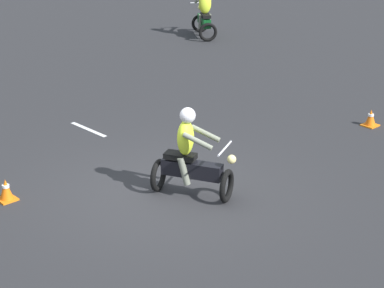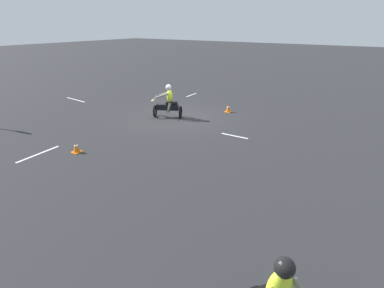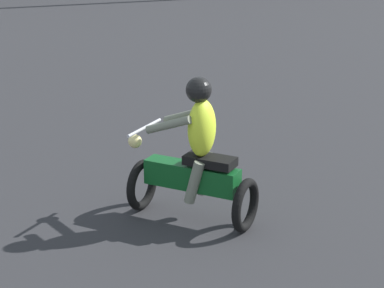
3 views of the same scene
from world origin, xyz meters
TOP-DOWN VIEW (x-y plane):
  - ground_plane at (0.00, 0.00)m, footprint 120.00×120.00m
  - motorcycle_rider_foreground at (0.41, 0.26)m, footprint 1.52×1.17m
  - traffic_cone_near_left at (0.51, 5.63)m, footprint 0.32×0.32m
  - traffic_cone_mid_center at (-1.66, -2.26)m, footprint 0.32×0.32m
  - lane_stripe_e at (7.49, 0.52)m, footprint 1.95×0.26m
  - lane_stripe_n at (1.54, 6.50)m, footprint 0.23×1.71m
  - lane_stripe_w at (-3.57, 0.85)m, footprint 1.21×0.13m
  - lane_stripe_s at (2.23, -4.55)m, footprint 0.16×1.27m

SIDE VIEW (x-z plane):
  - ground_plane at x=0.00m, z-range 0.00..0.00m
  - lane_stripe_e at x=7.49m, z-range 0.00..0.01m
  - lane_stripe_n at x=1.54m, z-range 0.00..0.01m
  - lane_stripe_w at x=-3.57m, z-range 0.00..0.01m
  - lane_stripe_s at x=2.23m, z-range 0.00..0.01m
  - traffic_cone_near_left at x=0.51m, z-range -0.01..0.37m
  - traffic_cone_mid_center at x=-1.66m, z-range -0.01..0.39m
  - motorcycle_rider_foreground at x=0.41m, z-range -0.10..1.56m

